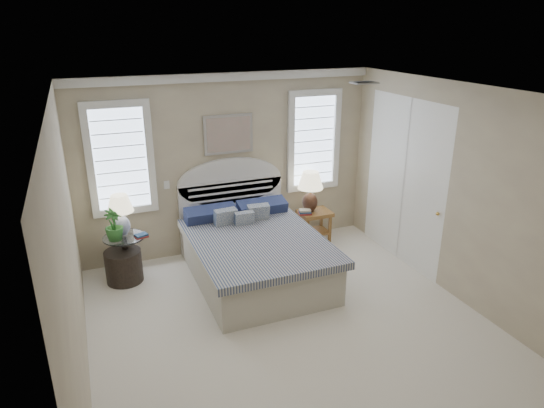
{
  "coord_description": "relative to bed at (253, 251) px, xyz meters",
  "views": [
    {
      "loc": [
        -2.02,
        -4.27,
        3.34
      ],
      "look_at": [
        0.1,
        1.0,
        1.22
      ],
      "focal_mm": 32.0,
      "sensor_mm": 36.0,
      "label": 1
    }
  ],
  "objects": [
    {
      "name": "wall_right",
      "position": [
        2.25,
        -1.46,
        0.96
      ],
      "size": [
        0.02,
        5.0,
        2.7
      ],
      "primitive_type": "cube",
      "color": "tan",
      "rests_on": "floor"
    },
    {
      "name": "side_table_left",
      "position": [
        -1.65,
        0.59,
        0.0
      ],
      "size": [
        0.56,
        0.56,
        0.63
      ],
      "color": "black",
      "rests_on": "floor"
    },
    {
      "name": "closet_door",
      "position": [
        2.23,
        -0.26,
        0.81
      ],
      "size": [
        0.02,
        1.8,
        2.4
      ],
      "primitive_type": "cube",
      "color": "white",
      "rests_on": "floor"
    },
    {
      "name": "crown_molding",
      "position": [
        0.0,
        1.0,
        2.25
      ],
      "size": [
        4.5,
        0.08,
        0.12
      ],
      "primitive_type": "cube",
      "color": "silver",
      "rests_on": "wall_back"
    },
    {
      "name": "books_right",
      "position": [
        1.1,
        0.64,
        0.18
      ],
      "size": [
        0.21,
        0.17,
        0.08
      ],
      "rotation": [
        0.0,
        0.0,
        -0.15
      ],
      "color": "maroon",
      "rests_on": "nightstand_right"
    },
    {
      "name": "floor_pot",
      "position": [
        -1.7,
        0.52,
        -0.16
      ],
      "size": [
        0.65,
        0.65,
        0.45
      ],
      "primitive_type": "cylinder",
      "rotation": [
        0.0,
        0.0,
        0.39
      ],
      "color": "black",
      "rests_on": "floor"
    },
    {
      "name": "lamp_left",
      "position": [
        -1.65,
        0.68,
        0.59
      ],
      "size": [
        0.37,
        0.37,
        0.57
      ],
      "rotation": [
        0.0,
        0.0,
        0.07
      ],
      "color": "silver",
      "rests_on": "side_table_left"
    },
    {
      "name": "books_left",
      "position": [
        -1.43,
        0.48,
        0.27
      ],
      "size": [
        0.19,
        0.16,
        0.05
      ],
      "rotation": [
        0.0,
        0.0,
        0.24
      ],
      "color": "maroon",
      "rests_on": "side_table_left"
    },
    {
      "name": "window_right",
      "position": [
        1.4,
        1.02,
        1.21
      ],
      "size": [
        0.9,
        0.06,
        1.6
      ],
      "primitive_type": "cube",
      "color": "#C9DFFF",
      "rests_on": "wall_back"
    },
    {
      "name": "lamp_right",
      "position": [
        1.24,
        0.75,
        0.54
      ],
      "size": [
        0.46,
        0.46,
        0.66
      ],
      "rotation": [
        0.0,
        0.0,
        0.15
      ],
      "color": "black",
      "rests_on": "nightstand_right"
    },
    {
      "name": "window_left",
      "position": [
        -1.55,
        1.02,
        1.21
      ],
      "size": [
        0.9,
        0.06,
        1.6
      ],
      "primitive_type": "cube",
      "color": "#C9DFFF",
      "rests_on": "wall_back"
    },
    {
      "name": "bed",
      "position": [
        0.0,
        0.0,
        0.0
      ],
      "size": [
        1.72,
        2.28,
        1.47
      ],
      "color": "beige",
      "rests_on": "floor"
    },
    {
      "name": "switch_plate",
      "position": [
        -0.95,
        1.03,
        0.76
      ],
      "size": [
        0.08,
        0.01,
        0.12
      ],
      "primitive_type": "cube",
      "color": "silver",
      "rests_on": "wall_back"
    },
    {
      "name": "ceiling",
      "position": [
        0.0,
        -1.46,
        2.31
      ],
      "size": [
        4.5,
        5.0,
        0.01
      ],
      "primitive_type": "cube",
      "color": "white",
      "rests_on": "wall_back"
    },
    {
      "name": "nightstand_right",
      "position": [
        1.3,
        0.69,
        0.0
      ],
      "size": [
        0.5,
        0.4,
        0.53
      ],
      "color": "olive",
      "rests_on": "floor"
    },
    {
      "name": "floor",
      "position": [
        0.0,
        -1.46,
        -0.39
      ],
      "size": [
        4.5,
        5.0,
        0.01
      ],
      "primitive_type": "cube",
      "color": "beige",
      "rests_on": "ground"
    },
    {
      "name": "wall_back",
      "position": [
        0.0,
        1.04,
        0.96
      ],
      "size": [
        4.5,
        0.02,
        2.7
      ],
      "primitive_type": "cube",
      "color": "tan",
      "rests_on": "floor"
    },
    {
      "name": "hvac_vent",
      "position": [
        1.2,
        -0.66,
        2.29
      ],
      "size": [
        0.3,
        0.2,
        0.02
      ],
      "primitive_type": "cube",
      "color": "#B2B2B2",
      "rests_on": "ceiling"
    },
    {
      "name": "wall_left",
      "position": [
        -2.25,
        -1.46,
        0.96
      ],
      "size": [
        0.02,
        5.0,
        2.7
      ],
      "primitive_type": "cube",
      "color": "tan",
      "rests_on": "floor"
    },
    {
      "name": "painting",
      "position": [
        0.0,
        1.0,
        1.43
      ],
      "size": [
        0.74,
        0.04,
        0.58
      ],
      "primitive_type": "cube",
      "color": "silver",
      "rests_on": "wall_back"
    },
    {
      "name": "potted_plant",
      "position": [
        -1.76,
        0.52,
        0.46
      ],
      "size": [
        0.31,
        0.31,
        0.44
      ],
      "primitive_type": "imported",
      "rotation": [
        0.0,
        0.0,
        0.34
      ],
      "color": "#3F7A30",
      "rests_on": "side_table_left"
    }
  ]
}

